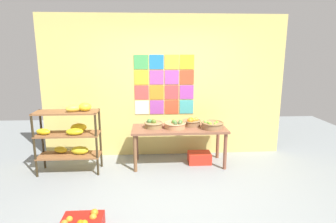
# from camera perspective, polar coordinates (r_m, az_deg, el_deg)

# --- Properties ---
(ground) EXTENTS (9.64, 9.64, 0.00)m
(ground) POSITION_cam_1_polar(r_m,az_deg,el_deg) (3.94, 0.75, -18.24)
(ground) COLOR gray
(back_wall_with_art) EXTENTS (4.59, 0.07, 2.67)m
(back_wall_with_art) POSITION_cam_1_polar(r_m,az_deg,el_deg) (5.28, -0.75, 5.07)
(back_wall_with_art) COLOR #DFC769
(back_wall_with_art) RESTS_ON ground
(banana_shelf_unit) EXTENTS (1.02, 0.42, 1.19)m
(banana_shelf_unit) POSITION_cam_1_polar(r_m,az_deg,el_deg) (4.87, -19.43, -4.15)
(banana_shelf_unit) COLOR #2F2515
(banana_shelf_unit) RESTS_ON ground
(display_table) EXTENTS (1.66, 0.65, 0.68)m
(display_table) POSITION_cam_1_polar(r_m,az_deg,el_deg) (4.91, 2.31, -4.25)
(display_table) COLOR brown
(display_table) RESTS_ON ground
(fruit_basket_left) EXTENTS (0.33, 0.33, 0.15)m
(fruit_basket_left) POSITION_cam_1_polar(r_m,az_deg,el_deg) (4.88, -3.04, -2.58)
(fruit_basket_left) COLOR olive
(fruit_basket_left) RESTS_ON display_table
(fruit_basket_right) EXTENTS (0.38, 0.38, 0.15)m
(fruit_basket_right) POSITION_cam_1_polar(r_m,az_deg,el_deg) (4.84, 1.51, -2.73)
(fruit_basket_right) COLOR tan
(fruit_basket_right) RESTS_ON display_table
(fruit_basket_back_left) EXTENTS (0.32, 0.32, 0.16)m
(fruit_basket_back_left) POSITION_cam_1_polar(r_m,az_deg,el_deg) (5.01, 4.93, -2.15)
(fruit_basket_back_left) COLOR olive
(fruit_basket_back_left) RESTS_ON display_table
(fruit_basket_back_right) EXTENTS (0.39, 0.39, 0.15)m
(fruit_basket_back_right) POSITION_cam_1_polar(r_m,az_deg,el_deg) (4.86, 9.11, -2.74)
(fruit_basket_back_right) COLOR #8E6542
(fruit_basket_back_right) RESTS_ON display_table
(produce_crate_under_table) EXTENTS (0.41, 0.30, 0.19)m
(produce_crate_under_table) POSITION_cam_1_polar(r_m,az_deg,el_deg) (5.17, 6.47, -9.42)
(produce_crate_under_table) COLOR red
(produce_crate_under_table) RESTS_ON ground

